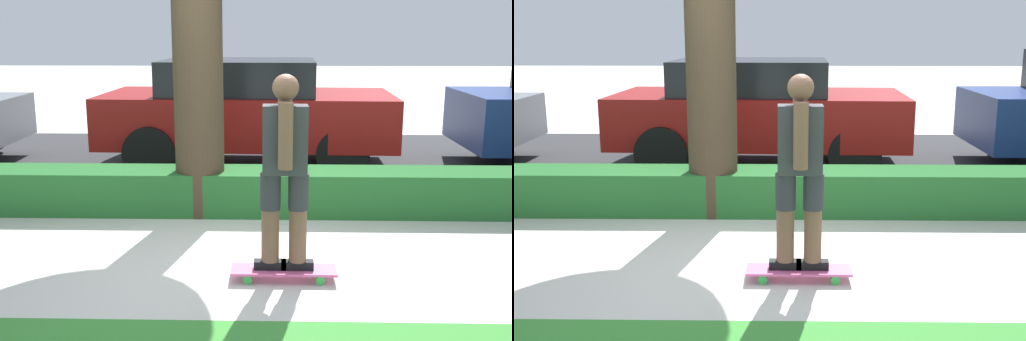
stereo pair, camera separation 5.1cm
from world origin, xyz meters
TOP-DOWN VIEW (x-y plane):
  - ground_plane at (0.00, 0.00)m, footprint 60.00×60.00m
  - street_asphalt at (0.00, 4.20)m, footprint 18.34×5.00m
  - hedge_row at (0.00, 1.60)m, footprint 18.34×0.60m
  - skateboard at (0.41, -0.27)m, footprint 0.85×0.24m
  - skater_person at (0.41, -0.27)m, footprint 0.48×0.40m
  - parked_car_middle at (-0.07, 3.99)m, footprint 4.24×2.08m

SIDE VIEW (x-z plane):
  - ground_plane at x=0.00m, z-range 0.00..0.00m
  - street_asphalt at x=0.00m, z-range 0.00..0.01m
  - skateboard at x=0.41m, z-range 0.03..0.12m
  - hedge_row at x=0.00m, z-range 0.00..0.47m
  - parked_car_middle at x=-0.07m, z-range 0.05..1.61m
  - skater_person at x=0.41m, z-range 0.14..1.70m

